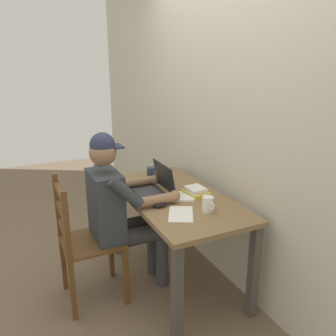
% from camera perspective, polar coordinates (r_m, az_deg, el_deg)
% --- Properties ---
extents(ground_plane, '(8.00, 8.00, 0.00)m').
position_cam_1_polar(ground_plane, '(2.98, 1.10, -17.87)').
color(ground_plane, brown).
extents(back_wall, '(6.00, 0.04, 2.60)m').
position_cam_1_polar(back_wall, '(2.69, 9.41, 8.14)').
color(back_wall, beige).
rests_on(back_wall, ground).
extents(desk, '(1.32, 0.68, 0.74)m').
position_cam_1_polar(desk, '(2.67, 1.18, -6.72)').
color(desk, olive).
rests_on(desk, ground).
extents(seated_person, '(0.50, 0.60, 1.26)m').
position_cam_1_polar(seated_person, '(2.56, -7.94, -6.34)').
color(seated_person, '#33383D').
rests_on(seated_person, ground).
extents(wooden_chair, '(0.42, 0.42, 0.95)m').
position_cam_1_polar(wooden_chair, '(2.60, -13.75, -11.84)').
color(wooden_chair, brown).
rests_on(wooden_chair, ground).
extents(laptop, '(0.33, 0.28, 0.23)m').
position_cam_1_polar(laptop, '(2.65, -2.23, -3.13)').
color(laptop, '#232328').
rests_on(laptop, desk).
extents(computer_mouse, '(0.06, 0.10, 0.03)m').
position_cam_1_polar(computer_mouse, '(2.42, -1.40, -6.16)').
color(computer_mouse, black).
rests_on(computer_mouse, desk).
extents(coffee_mug_white, '(0.12, 0.08, 0.10)m').
position_cam_1_polar(coffee_mug_white, '(2.35, 6.66, -5.99)').
color(coffee_mug_white, white).
rests_on(coffee_mug_white, desk).
extents(coffee_mug_dark, '(0.11, 0.07, 0.09)m').
position_cam_1_polar(coffee_mug_dark, '(3.01, -2.84, -0.75)').
color(coffee_mug_dark, '#2D384C').
rests_on(coffee_mug_dark, desk).
extents(book_stack_main, '(0.21, 0.17, 0.06)m').
position_cam_1_polar(book_stack_main, '(2.63, 4.65, -3.91)').
color(book_stack_main, gold).
rests_on(book_stack_main, desk).
extents(paper_pile_near_laptop, '(0.23, 0.22, 0.01)m').
position_cam_1_polar(paper_pile_near_laptop, '(2.59, 2.42, -4.74)').
color(paper_pile_near_laptop, white).
rests_on(paper_pile_near_laptop, desk).
extents(paper_pile_back_corner, '(0.30, 0.26, 0.00)m').
position_cam_1_polar(paper_pile_back_corner, '(2.32, 2.15, -7.63)').
color(paper_pile_back_corner, white).
rests_on(paper_pile_back_corner, desk).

